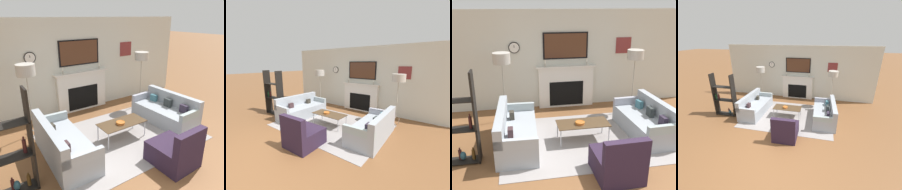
# 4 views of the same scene
# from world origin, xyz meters

# --- Properties ---
(ground_plane) EXTENTS (60.00, 60.00, 0.00)m
(ground_plane) POSITION_xyz_m (0.00, 0.00, 0.00)
(ground_plane) COLOR brown
(fireplace_wall) EXTENTS (7.55, 0.28, 2.70)m
(fireplace_wall) POSITION_xyz_m (0.00, 4.35, 1.23)
(fireplace_wall) COLOR silver
(fireplace_wall) RESTS_ON ground_plane
(area_rug) EXTENTS (3.55, 2.52, 0.01)m
(area_rug) POSITION_xyz_m (0.00, 2.23, 0.01)
(area_rug) COLOR gray
(area_rug) RESTS_ON ground_plane
(couch_left) EXTENTS (0.84, 1.87, 0.81)m
(couch_left) POSITION_xyz_m (-1.47, 2.23, 0.29)
(couch_left) COLOR #98A0A8
(couch_left) RESTS_ON ground_plane
(couch_right) EXTENTS (0.87, 1.77, 0.77)m
(couch_right) POSITION_xyz_m (1.47, 2.23, 0.28)
(couch_right) COLOR #98A0A8
(couch_right) RESTS_ON ground_plane
(armchair) EXTENTS (0.77, 0.85, 0.85)m
(armchair) POSITION_xyz_m (0.23, 0.83, 0.27)
(armchair) COLOR #2A1C31
(armchair) RESTS_ON ground_plane
(coffee_table) EXTENTS (1.12, 0.52, 0.41)m
(coffee_table) POSITION_xyz_m (-0.04, 2.18, 0.39)
(coffee_table) COLOR #4C3823
(coffee_table) RESTS_ON ground_plane
(decorative_bowl) EXTENTS (0.20, 0.20, 0.06)m
(decorative_bowl) POSITION_xyz_m (-0.11, 2.13, 0.45)
(decorative_bowl) COLOR #BD6127
(decorative_bowl) RESTS_ON coffee_table
(floor_lamp_left) EXTENTS (0.42, 0.42, 1.74)m
(floor_lamp_left) POSITION_xyz_m (-1.70, 3.54, 1.58)
(floor_lamp_left) COLOR #9E998E
(floor_lamp_left) RESTS_ON ground_plane
(floor_lamp_right) EXTENTS (0.42, 0.42, 1.71)m
(floor_lamp_right) POSITION_xyz_m (1.70, 3.54, 1.56)
(floor_lamp_right) COLOR #9E998E
(floor_lamp_right) RESTS_ON ground_plane
(shelf_unit) EXTENTS (0.91, 0.28, 1.75)m
(shelf_unit) POSITION_xyz_m (-2.57, 1.79, 0.77)
(shelf_unit) COLOR black
(shelf_unit) RESTS_ON ground_plane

